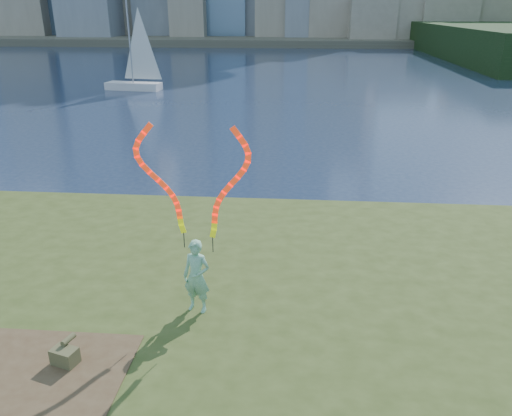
{
  "coord_description": "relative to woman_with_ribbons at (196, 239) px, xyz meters",
  "views": [
    {
      "loc": [
        1.92,
        -8.72,
        6.11
      ],
      "look_at": [
        1.13,
        1.0,
        2.18
      ],
      "focal_mm": 35.0,
      "sensor_mm": 36.0,
      "label": 1
    }
  ],
  "objects": [
    {
      "name": "grassy_knoll",
      "position": [
        -0.2,
        -1.52,
        -1.92
      ],
      "size": [
        20.0,
        18.0,
        0.8
      ],
      "color": "#344317",
      "rests_on": "ground"
    },
    {
      "name": "sailboat",
      "position": [
        -11.03,
        31.48,
        -1.04
      ],
      "size": [
        4.72,
        2.04,
        7.07
      ],
      "rotation": [
        0.0,
        0.0,
        -0.15
      ],
      "color": "silver",
      "rests_on": "ground"
    },
    {
      "name": "ground",
      "position": [
        -0.2,
        0.78,
        -2.26
      ],
      "size": [
        320.0,
        320.0,
        0.0
      ],
      "primitive_type": "plane",
      "color": "#1A2741",
      "rests_on": "ground"
    },
    {
      "name": "far_shore",
      "position": [
        -0.2,
        95.78,
        -1.66
      ],
      "size": [
        320.0,
        40.0,
        1.2
      ],
      "primitive_type": "cube",
      "color": "#4F4A3A",
      "rests_on": "ground"
    },
    {
      "name": "woman_with_ribbons",
      "position": [
        0.0,
        0.0,
        0.0
      ],
      "size": [
        1.91,
        0.58,
        3.84
      ],
      "rotation": [
        0.0,
        0.0,
        -0.26
      ],
      "color": "#1D7E45",
      "rests_on": "grassy_knoll"
    },
    {
      "name": "dirt_patch",
      "position": [
        -2.4,
        -2.42,
        -1.45
      ],
      "size": [
        3.2,
        3.0,
        0.02
      ],
      "primitive_type": "cube",
      "color": "#47331E",
      "rests_on": "grassy_knoll"
    },
    {
      "name": "canvas_bag",
      "position": [
        -1.84,
        -1.72,
        -1.3
      ],
      "size": [
        0.46,
        0.52,
        0.38
      ],
      "rotation": [
        0.0,
        0.0,
        -0.29
      ],
      "color": "#4D4727",
      "rests_on": "grassy_knoll"
    }
  ]
}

